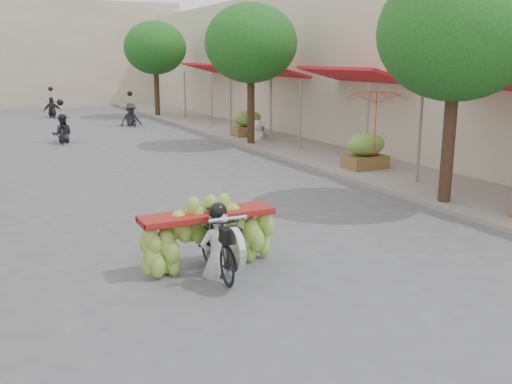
% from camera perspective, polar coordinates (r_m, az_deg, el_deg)
% --- Properties ---
extents(ground, '(120.00, 120.00, 0.00)m').
position_cam_1_polar(ground, '(7.41, 9.64, -13.31)').
color(ground, '#55565A').
rests_on(ground, ground).
extents(sidewalk_right, '(4.00, 60.00, 0.12)m').
position_cam_1_polar(sidewalk_right, '(23.31, 1.96, 5.35)').
color(sidewalk_right, gray).
rests_on(sidewalk_right, ground).
extents(shophouse_row_right, '(9.77, 40.00, 6.00)m').
position_cam_1_polar(shophouse_row_right, '(25.06, 13.49, 12.30)').
color(shophouse_row_right, beige).
rests_on(shophouse_row_right, ground).
extents(far_building, '(20.00, 6.00, 7.00)m').
position_cam_1_polar(far_building, '(43.49, -21.75, 12.69)').
color(far_building, '#BCAE94').
rests_on(far_building, ground).
extents(street_tree_near, '(3.40, 3.40, 5.25)m').
position_cam_1_polar(street_tree_near, '(13.23, 19.46, 14.70)').
color(street_tree_near, '#3A2719').
rests_on(street_tree_near, ground).
extents(street_tree_mid, '(3.40, 3.40, 5.25)m').
position_cam_1_polar(street_tree_mid, '(21.47, -0.53, 14.63)').
color(street_tree_mid, '#3A2719').
rests_on(street_tree_mid, ground).
extents(street_tree_far, '(3.40, 3.40, 5.25)m').
position_cam_1_polar(street_tree_far, '(32.69, -10.06, 14.00)').
color(street_tree_far, '#3A2719').
rests_on(street_tree_far, ground).
extents(produce_crate_mid, '(1.20, 0.88, 1.16)m').
position_cam_1_polar(produce_crate_mid, '(16.96, 10.90, 4.33)').
color(produce_crate_mid, brown).
rests_on(produce_crate_mid, ground).
extents(produce_crate_far, '(1.20, 0.88, 1.16)m').
position_cam_1_polar(produce_crate_far, '(23.76, -0.89, 7.09)').
color(produce_crate_far, brown).
rests_on(produce_crate_far, ground).
extents(banana_motorbike, '(2.20, 1.87, 1.95)m').
position_cam_1_polar(banana_motorbike, '(8.87, -4.34, -3.96)').
color(banana_motorbike, black).
rests_on(banana_motorbike, ground).
extents(market_umbrella, '(2.31, 2.31, 1.80)m').
position_cam_1_polar(market_umbrella, '(15.96, 12.12, 10.19)').
color(market_umbrella, red).
rests_on(market_umbrella, ground).
extents(pedestrian, '(0.79, 0.52, 1.53)m').
position_cam_1_polar(pedestrian, '(22.59, 0.15, 7.20)').
color(pedestrian, white).
rests_on(pedestrian, ground).
extents(bg_motorbike_a, '(0.91, 1.76, 1.95)m').
position_cam_1_polar(bg_motorbike_a, '(23.82, -18.85, 6.45)').
color(bg_motorbike_a, black).
rests_on(bg_motorbike_a, ground).
extents(bg_motorbike_b, '(1.09, 1.63, 1.95)m').
position_cam_1_polar(bg_motorbike_b, '(28.73, -12.45, 8.17)').
color(bg_motorbike_b, black).
rests_on(bg_motorbike_b, ground).
extents(bg_motorbike_c, '(1.00, 1.56, 1.95)m').
position_cam_1_polar(bg_motorbike_c, '(34.22, -19.75, 8.41)').
color(bg_motorbike_c, black).
rests_on(bg_motorbike_c, ground).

